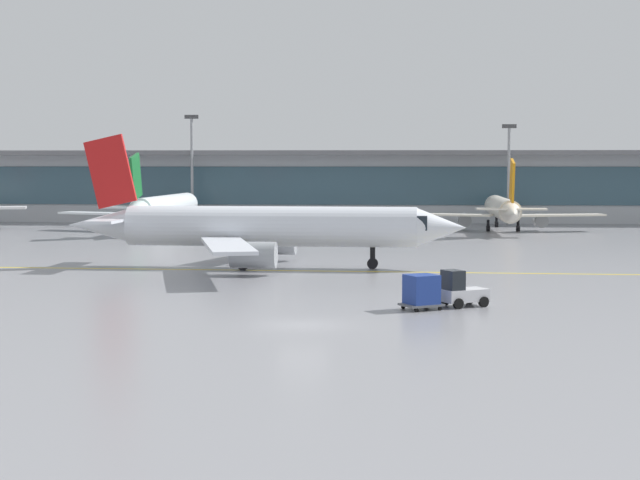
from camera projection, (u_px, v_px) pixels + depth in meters
ground_plane at (303, 325)px, 51.16m from camera, size 400.00×400.00×0.00m
taxiway_centreline_stripe at (268, 270)px, 76.79m from camera, size 109.89×5.73×0.01m
terminal_concourse at (352, 185)px, 139.25m from camera, size 192.13×11.00×9.60m
gate_airplane_1 at (165, 208)px, 120.38m from camera, size 25.51×27.51×9.11m
gate_airplane_2 at (502, 209)px, 120.53m from camera, size 23.89×25.63×8.51m
taxiing_regional_jet at (266, 228)px, 78.58m from camera, size 31.06×28.87×10.29m
baggage_tug at (461, 291)px, 57.56m from camera, size 2.95×2.55×2.10m
cargo_dolly_lead at (422, 291)px, 56.40m from camera, size 2.62×2.43×1.94m
apron_light_mast_1 at (192, 164)px, 133.00m from camera, size 1.80×0.36×14.17m
apron_light_mast_2 at (509, 170)px, 129.88m from camera, size 1.80×0.36×12.86m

